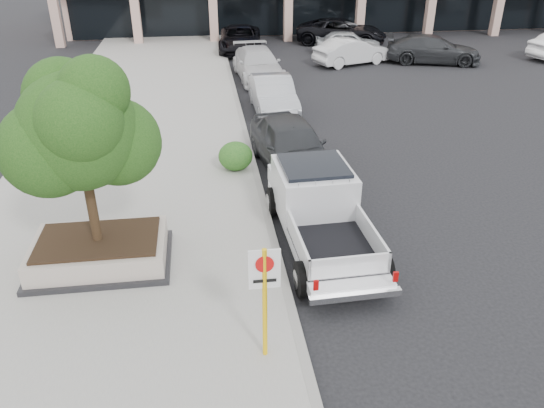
{
  "coord_description": "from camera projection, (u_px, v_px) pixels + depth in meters",
  "views": [
    {
      "loc": [
        -3.12,
        -9.85,
        7.23
      ],
      "look_at": [
        -1.57,
        1.5,
        1.12
      ],
      "focal_mm": 35.0,
      "sensor_mm": 36.0,
      "label": 1
    }
  ],
  "objects": [
    {
      "name": "planter",
      "position": [
        100.0,
        251.0,
        12.29
      ],
      "size": [
        3.2,
        2.2,
        0.68
      ],
      "color": "black",
      "rests_on": "sidewalk"
    },
    {
      "name": "curb_car_d",
      "position": [
        240.0,
        39.0,
        33.08
      ],
      "size": [
        3.05,
        5.74,
        1.53
      ],
      "primitive_type": "imported",
      "rotation": [
        0.0,
        0.0,
        -0.09
      ],
      "color": "black",
      "rests_on": "ground"
    },
    {
      "name": "curb",
      "position": [
        254.0,
        168.0,
        17.42
      ],
      "size": [
        0.2,
        52.0,
        0.15
      ],
      "primitive_type": "cube",
      "color": "gray",
      "rests_on": "ground"
    },
    {
      "name": "lot_car_e",
      "position": [
        347.0,
        31.0,
        35.74
      ],
      "size": [
        4.5,
        3.0,
        1.42
      ],
      "primitive_type": "imported",
      "rotation": [
        0.0,
        0.0,
        1.92
      ],
      "color": "gray",
      "rests_on": "ground"
    },
    {
      "name": "hedge",
      "position": [
        236.0,
        156.0,
        16.93
      ],
      "size": [
        1.1,
        0.99,
        0.93
      ],
      "primitive_type": "ellipsoid",
      "color": "#164D1A",
      "rests_on": "sidewalk"
    },
    {
      "name": "ground",
      "position": [
        347.0,
        272.0,
        12.39
      ],
      "size": [
        120.0,
        120.0,
        0.0
      ],
      "primitive_type": "plane",
      "color": "black",
      "rests_on": "ground"
    },
    {
      "name": "no_parking_sign",
      "position": [
        265.0,
        289.0,
        9.14
      ],
      "size": [
        0.55,
        0.09,
        2.3
      ],
      "color": "yellow",
      "rests_on": "sidewalk"
    },
    {
      "name": "pickup_truck",
      "position": [
        323.0,
        214.0,
        13.02
      ],
      "size": [
        2.3,
        5.74,
        1.78
      ],
      "primitive_type": null,
      "rotation": [
        0.0,
        0.0,
        0.04
      ],
      "color": "silver",
      "rests_on": "ground"
    },
    {
      "name": "sidewalk",
      "position": [
        132.0,
        175.0,
        16.95
      ],
      "size": [
        8.0,
        52.0,
        0.15
      ],
      "primitive_type": "cube",
      "color": "gray",
      "rests_on": "ground"
    },
    {
      "name": "curb_car_a",
      "position": [
        291.0,
        145.0,
        17.21
      ],
      "size": [
        2.57,
        5.1,
        1.66
      ],
      "primitive_type": "imported",
      "rotation": [
        0.0,
        0.0,
        0.13
      ],
      "color": "#2C2E31",
      "rests_on": "ground"
    },
    {
      "name": "lot_car_a",
      "position": [
        348.0,
        42.0,
        32.58
      ],
      "size": [
        4.24,
        2.18,
        1.38
      ],
      "primitive_type": "imported",
      "rotation": [
        0.0,
        0.0,
        1.43
      ],
      "color": "#B0B4B8",
      "rests_on": "ground"
    },
    {
      "name": "lot_car_b",
      "position": [
        352.0,
        51.0,
        30.07
      ],
      "size": [
        4.68,
        2.93,
        1.46
      ],
      "primitive_type": "imported",
      "rotation": [
        0.0,
        0.0,
        1.91
      ],
      "color": "silver",
      "rests_on": "ground"
    },
    {
      "name": "curb_car_c",
      "position": [
        258.0,
        64.0,
        27.2
      ],
      "size": [
        2.5,
        5.4,
        1.53
      ],
      "primitive_type": "imported",
      "rotation": [
        0.0,
        0.0,
        0.07
      ],
      "color": "silver",
      "rests_on": "ground"
    },
    {
      "name": "planter_tree",
      "position": [
        86.0,
        129.0,
        11.06
      ],
      "size": [
        2.9,
        2.55,
        4.0
      ],
      "color": "black",
      "rests_on": "planter"
    },
    {
      "name": "lot_car_d",
      "position": [
        342.0,
        31.0,
        35.07
      ],
      "size": [
        6.46,
        4.57,
        1.64
      ],
      "primitive_type": "imported",
      "rotation": [
        0.0,
        0.0,
        1.22
      ],
      "color": "black",
      "rests_on": "ground"
    },
    {
      "name": "lot_car_c",
      "position": [
        433.0,
        49.0,
        30.37
      ],
      "size": [
        5.73,
        3.58,
        1.55
      ],
      "primitive_type": "imported",
      "rotation": [
        0.0,
        0.0,
        1.29
      ],
      "color": "#282A2D",
      "rests_on": "ground"
    },
    {
      "name": "curb_car_b",
      "position": [
        273.0,
        95.0,
        22.37
      ],
      "size": [
        1.7,
        4.65,
        1.52
      ],
      "primitive_type": "imported",
      "rotation": [
        0.0,
        0.0,
        0.02
      ],
      "color": "#AFB1B7",
      "rests_on": "ground"
    }
  ]
}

